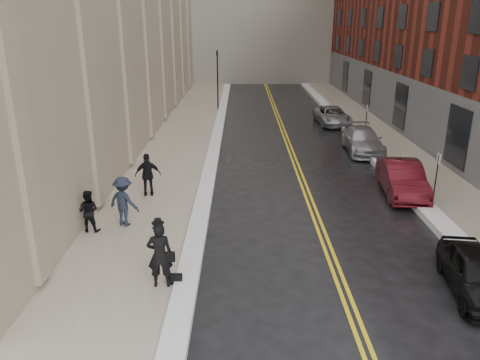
{
  "coord_description": "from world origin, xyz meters",
  "views": [
    {
      "loc": [
        -0.57,
        -11.2,
        7.63
      ],
      "look_at": [
        -0.6,
        6.35,
        1.6
      ],
      "focal_mm": 35.0,
      "sensor_mm": 36.0,
      "label": 1
    }
  ],
  "objects_px": {
    "pedestrian_main": "(160,255)",
    "pedestrian_c": "(148,175)",
    "car_silver_near": "(362,140)",
    "car_silver_far": "(332,116)",
    "car_black": "(477,273)",
    "car_maroon": "(402,179)",
    "pedestrian_a": "(88,211)",
    "pedestrian_b": "(124,201)"
  },
  "relations": [
    {
      "from": "pedestrian_b",
      "to": "car_maroon",
      "type": "bearing_deg",
      "value": -138.81
    },
    {
      "from": "car_silver_far",
      "to": "pedestrian_b",
      "type": "bearing_deg",
      "value": -123.71
    },
    {
      "from": "car_maroon",
      "to": "car_silver_far",
      "type": "distance_m",
      "value": 15.22
    },
    {
      "from": "pedestrian_main",
      "to": "pedestrian_c",
      "type": "bearing_deg",
      "value": -81.29
    },
    {
      "from": "pedestrian_main",
      "to": "pedestrian_c",
      "type": "height_order",
      "value": "pedestrian_main"
    },
    {
      "from": "pedestrian_b",
      "to": "pedestrian_c",
      "type": "relative_size",
      "value": 1.0
    },
    {
      "from": "pedestrian_main",
      "to": "pedestrian_b",
      "type": "xyz_separation_m",
      "value": [
        -2.09,
        4.34,
        -0.04
      ]
    },
    {
      "from": "car_black",
      "to": "pedestrian_c",
      "type": "height_order",
      "value": "pedestrian_c"
    },
    {
      "from": "pedestrian_c",
      "to": "pedestrian_a",
      "type": "bearing_deg",
      "value": 57.37
    },
    {
      "from": "pedestrian_a",
      "to": "pedestrian_b",
      "type": "bearing_deg",
      "value": -150.85
    },
    {
      "from": "car_black",
      "to": "car_maroon",
      "type": "relative_size",
      "value": 0.84
    },
    {
      "from": "car_silver_far",
      "to": "pedestrian_a",
      "type": "height_order",
      "value": "pedestrian_a"
    },
    {
      "from": "pedestrian_main",
      "to": "pedestrian_b",
      "type": "distance_m",
      "value": 4.82
    },
    {
      "from": "pedestrian_a",
      "to": "pedestrian_c",
      "type": "relative_size",
      "value": 0.83
    },
    {
      "from": "car_maroon",
      "to": "pedestrian_b",
      "type": "height_order",
      "value": "pedestrian_b"
    },
    {
      "from": "car_silver_near",
      "to": "pedestrian_b",
      "type": "distance_m",
      "value": 16.21
    },
    {
      "from": "car_silver_near",
      "to": "pedestrian_main",
      "type": "relative_size",
      "value": 2.45
    },
    {
      "from": "pedestrian_b",
      "to": "pedestrian_c",
      "type": "height_order",
      "value": "same"
    },
    {
      "from": "car_silver_near",
      "to": "pedestrian_main",
      "type": "distance_m",
      "value": 18.25
    },
    {
      "from": "car_silver_far",
      "to": "pedestrian_c",
      "type": "distance_m",
      "value": 19.31
    },
    {
      "from": "car_silver_far",
      "to": "pedestrian_b",
      "type": "relative_size",
      "value": 2.49
    },
    {
      "from": "car_silver_near",
      "to": "pedestrian_b",
      "type": "xyz_separation_m",
      "value": [
        -11.81,
        -11.09,
        0.4
      ]
    },
    {
      "from": "pedestrian_a",
      "to": "pedestrian_c",
      "type": "xyz_separation_m",
      "value": [
        1.51,
        3.74,
        0.17
      ]
    },
    {
      "from": "car_black",
      "to": "car_maroon",
      "type": "bearing_deg",
      "value": 94.2
    },
    {
      "from": "car_black",
      "to": "car_silver_near",
      "type": "height_order",
      "value": "car_silver_near"
    },
    {
      "from": "car_maroon",
      "to": "pedestrian_main",
      "type": "xyz_separation_m",
      "value": [
        -9.73,
        -8.1,
        0.4
      ]
    },
    {
      "from": "car_maroon",
      "to": "car_silver_far",
      "type": "height_order",
      "value": "car_maroon"
    },
    {
      "from": "car_silver_far",
      "to": "pedestrian_b",
      "type": "distance_m",
      "value": 22.17
    },
    {
      "from": "pedestrian_main",
      "to": "pedestrian_a",
      "type": "bearing_deg",
      "value": -53.76
    },
    {
      "from": "car_black",
      "to": "car_silver_far",
      "type": "xyz_separation_m",
      "value": [
        0.14,
        23.45,
        0.01
      ]
    },
    {
      "from": "car_silver_near",
      "to": "car_silver_far",
      "type": "distance_m",
      "value": 7.88
    },
    {
      "from": "pedestrian_main",
      "to": "pedestrian_a",
      "type": "distance_m",
      "value": 5.03
    },
    {
      "from": "car_maroon",
      "to": "car_silver_far",
      "type": "xyz_separation_m",
      "value": [
        -0.36,
        15.22,
        -0.09
      ]
    },
    {
      "from": "car_silver_far",
      "to": "pedestrian_a",
      "type": "bearing_deg",
      "value": -125.52
    },
    {
      "from": "car_silver_near",
      "to": "pedestrian_a",
      "type": "distance_m",
      "value": 17.45
    },
    {
      "from": "car_silver_near",
      "to": "car_silver_far",
      "type": "xyz_separation_m",
      "value": [
        -0.36,
        7.88,
        -0.05
      ]
    },
    {
      "from": "car_maroon",
      "to": "car_silver_far",
      "type": "bearing_deg",
      "value": 97.09
    },
    {
      "from": "car_black",
      "to": "pedestrian_main",
      "type": "relative_size",
      "value": 1.92
    },
    {
      "from": "car_silver_near",
      "to": "pedestrian_a",
      "type": "xyz_separation_m",
      "value": [
        -13.0,
        -11.63,
        0.23
      ]
    },
    {
      "from": "car_maroon",
      "to": "pedestrian_a",
      "type": "distance_m",
      "value": 13.69
    },
    {
      "from": "pedestrian_a",
      "to": "pedestrian_c",
      "type": "bearing_deg",
      "value": -107.16
    },
    {
      "from": "car_black",
      "to": "pedestrian_b",
      "type": "height_order",
      "value": "pedestrian_b"
    }
  ]
}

